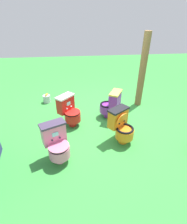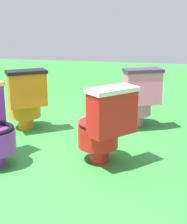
{
  "view_description": "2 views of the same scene",
  "coord_description": "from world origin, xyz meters",
  "px_view_note": "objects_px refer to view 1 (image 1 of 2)",
  "views": [
    {
      "loc": [
        -3.66,
        0.64,
        2.36
      ],
      "look_at": [
        -0.62,
        0.3,
        0.54
      ],
      "focal_mm": 27.33,
      "sensor_mm": 36.0,
      "label": 1
    },
    {
      "loc": [
        2.53,
        1.31,
        1.3
      ],
      "look_at": [
        -0.67,
        0.62,
        0.35
      ],
      "focal_mm": 53.35,
      "sensor_mm": 36.0,
      "label": 2
    }
  ],
  "objects_px": {
    "wooden_post": "(142,71)",
    "lemon_bucket": "(47,99)",
    "toilet_pink": "(57,143)",
    "toilet_red": "(69,111)",
    "toilet_purple": "(111,104)",
    "toilet_orange": "(121,126)"
  },
  "relations": [
    {
      "from": "toilet_red",
      "to": "toilet_purple",
      "type": "relative_size",
      "value": 1.0
    },
    {
      "from": "toilet_pink",
      "to": "lemon_bucket",
      "type": "relative_size",
      "value": 2.63
    },
    {
      "from": "toilet_purple",
      "to": "toilet_orange",
      "type": "bearing_deg",
      "value": -148.6
    },
    {
      "from": "toilet_pink",
      "to": "wooden_post",
      "type": "height_order",
      "value": "wooden_post"
    },
    {
      "from": "toilet_orange",
      "to": "wooden_post",
      "type": "height_order",
      "value": "wooden_post"
    },
    {
      "from": "toilet_red",
      "to": "wooden_post",
      "type": "height_order",
      "value": "wooden_post"
    },
    {
      "from": "toilet_purple",
      "to": "lemon_bucket",
      "type": "bearing_deg",
      "value": 88.29
    },
    {
      "from": "toilet_purple",
      "to": "toilet_pink",
      "type": "bearing_deg",
      "value": 166.19
    },
    {
      "from": "toilet_orange",
      "to": "toilet_purple",
      "type": "bearing_deg",
      "value": -123.16
    },
    {
      "from": "toilet_red",
      "to": "toilet_pink",
      "type": "distance_m",
      "value": 1.12
    },
    {
      "from": "wooden_post",
      "to": "lemon_bucket",
      "type": "height_order",
      "value": "wooden_post"
    },
    {
      "from": "toilet_pink",
      "to": "wooden_post",
      "type": "xyz_separation_m",
      "value": [
        1.92,
        -2.17,
        0.61
      ]
    },
    {
      "from": "toilet_red",
      "to": "lemon_bucket",
      "type": "height_order",
      "value": "toilet_red"
    },
    {
      "from": "toilet_orange",
      "to": "lemon_bucket",
      "type": "xyz_separation_m",
      "value": [
        1.96,
        1.75,
        -0.26
      ]
    },
    {
      "from": "toilet_red",
      "to": "toilet_purple",
      "type": "height_order",
      "value": "same"
    },
    {
      "from": "toilet_red",
      "to": "toilet_pink",
      "type": "height_order",
      "value": "same"
    },
    {
      "from": "toilet_red",
      "to": "lemon_bucket",
      "type": "relative_size",
      "value": 2.63
    },
    {
      "from": "toilet_purple",
      "to": "wooden_post",
      "type": "relative_size",
      "value": 0.37
    },
    {
      "from": "lemon_bucket",
      "to": "toilet_pink",
      "type": "bearing_deg",
      "value": -168.16
    },
    {
      "from": "lemon_bucket",
      "to": "toilet_red",
      "type": "bearing_deg",
      "value": -150.46
    },
    {
      "from": "toilet_orange",
      "to": "toilet_purple",
      "type": "xyz_separation_m",
      "value": [
        0.93,
        0.03,
        0.0
      ]
    },
    {
      "from": "toilet_pink",
      "to": "toilet_purple",
      "type": "distance_m",
      "value": 1.79
    }
  ]
}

